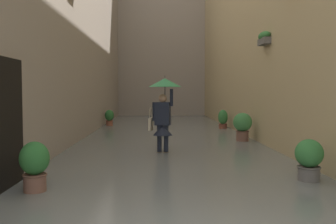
{
  "coord_description": "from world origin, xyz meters",
  "views": [
    {
      "loc": [
        0.37,
        2.57,
        1.65
      ],
      "look_at": [
        0.08,
        -6.51,
        1.16
      ],
      "focal_mm": 40.33,
      "sensor_mm": 36.0,
      "label": 1
    }
  ],
  "objects_px": {
    "potted_plant_near_right": "(109,118)",
    "potted_plant_far_right": "(35,166)",
    "potted_plant_far_left": "(243,126)",
    "potted_plant_mid_left": "(223,120)",
    "potted_plant_near_left": "(309,160)",
    "person_wading": "(164,104)"
  },
  "relations": [
    {
      "from": "potted_plant_near_right",
      "to": "potted_plant_far_right",
      "type": "bearing_deg",
      "value": 91.21
    },
    {
      "from": "potted_plant_far_left",
      "to": "potted_plant_mid_left",
      "type": "distance_m",
      "value": 3.99
    },
    {
      "from": "potted_plant_near_right",
      "to": "potted_plant_near_left",
      "type": "height_order",
      "value": "potted_plant_near_left"
    },
    {
      "from": "person_wading",
      "to": "potted_plant_mid_left",
      "type": "bearing_deg",
      "value": -113.24
    },
    {
      "from": "potted_plant_far_right",
      "to": "person_wading",
      "type": "bearing_deg",
      "value": -119.12
    },
    {
      "from": "person_wading",
      "to": "potted_plant_near_left",
      "type": "distance_m",
      "value": 4.14
    },
    {
      "from": "potted_plant_far_left",
      "to": "potted_plant_near_right",
      "type": "bearing_deg",
      "value": -48.64
    },
    {
      "from": "potted_plant_far_left",
      "to": "potted_plant_near_left",
      "type": "xyz_separation_m",
      "value": [
        0.05,
        5.32,
        -0.12
      ]
    },
    {
      "from": "potted_plant_near_left",
      "to": "potted_plant_mid_left",
      "type": "height_order",
      "value": "potted_plant_mid_left"
    },
    {
      "from": "potted_plant_near_left",
      "to": "potted_plant_mid_left",
      "type": "xyz_separation_m",
      "value": [
        -0.15,
        -9.31,
        0.01
      ]
    },
    {
      "from": "potted_plant_far_right",
      "to": "potted_plant_far_left",
      "type": "relative_size",
      "value": 0.89
    },
    {
      "from": "potted_plant_near_left",
      "to": "potted_plant_mid_left",
      "type": "relative_size",
      "value": 0.94
    },
    {
      "from": "potted_plant_far_left",
      "to": "potted_plant_mid_left",
      "type": "relative_size",
      "value": 1.11
    },
    {
      "from": "potted_plant_near_right",
      "to": "potted_plant_mid_left",
      "type": "xyz_separation_m",
      "value": [
        -4.96,
        1.54,
        0.01
      ]
    },
    {
      "from": "person_wading",
      "to": "potted_plant_far_left",
      "type": "distance_m",
      "value": 3.4
    },
    {
      "from": "person_wading",
      "to": "potted_plant_near_right",
      "type": "relative_size",
      "value": 2.55
    },
    {
      "from": "potted_plant_far_right",
      "to": "potted_plant_near_left",
      "type": "bearing_deg",
      "value": -172.99
    },
    {
      "from": "potted_plant_far_left",
      "to": "potted_plant_near_left",
      "type": "height_order",
      "value": "potted_plant_far_left"
    },
    {
      "from": "person_wading",
      "to": "potted_plant_far_left",
      "type": "relative_size",
      "value": 2.11
    },
    {
      "from": "potted_plant_near_left",
      "to": "potted_plant_mid_left",
      "type": "bearing_deg",
      "value": -90.9
    },
    {
      "from": "person_wading",
      "to": "potted_plant_mid_left",
      "type": "xyz_separation_m",
      "value": [
        -2.63,
        -6.12,
        -0.87
      ]
    },
    {
      "from": "potted_plant_far_right",
      "to": "potted_plant_near_left",
      "type": "relative_size",
      "value": 1.06
    }
  ]
}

